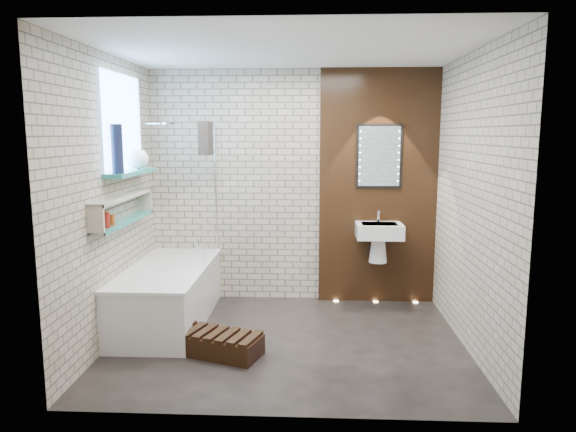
# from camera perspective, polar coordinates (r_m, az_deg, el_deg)

# --- Properties ---
(ground) EXTENTS (3.20, 3.20, 0.00)m
(ground) POSITION_cam_1_polar(r_m,az_deg,el_deg) (4.98, -0.08, -13.47)
(ground) COLOR black
(ground) RESTS_ON ground
(room_shell) EXTENTS (3.24, 3.20, 2.60)m
(room_shell) POSITION_cam_1_polar(r_m,az_deg,el_deg) (4.64, -0.09, 1.54)
(room_shell) COLOR tan
(room_shell) RESTS_ON ground
(walnut_panel) EXTENTS (1.30, 0.06, 2.60)m
(walnut_panel) POSITION_cam_1_polar(r_m,az_deg,el_deg) (5.94, 9.73, 3.04)
(walnut_panel) COLOR black
(walnut_panel) RESTS_ON ground
(clerestory_window) EXTENTS (0.18, 1.00, 0.94)m
(clerestory_window) POSITION_cam_1_polar(r_m,az_deg,el_deg) (5.26, -17.42, 8.57)
(clerestory_window) COLOR #7FADE0
(clerestory_window) RESTS_ON room_shell
(display_niche) EXTENTS (0.14, 1.30, 0.26)m
(display_niche) POSITION_cam_1_polar(r_m,az_deg,el_deg) (5.11, -17.41, 0.68)
(display_niche) COLOR teal
(display_niche) RESTS_ON room_shell
(bathtub) EXTENTS (0.79, 1.74, 0.70)m
(bathtub) POSITION_cam_1_polar(r_m,az_deg,el_deg) (5.49, -12.86, -8.30)
(bathtub) COLOR white
(bathtub) RESTS_ON ground
(bath_screen) EXTENTS (0.01, 0.78, 1.40)m
(bath_screen) POSITION_cam_1_polar(r_m,az_deg,el_deg) (5.63, -8.53, 2.54)
(bath_screen) COLOR white
(bath_screen) RESTS_ON bathtub
(towel) EXTENTS (0.10, 0.26, 0.34)m
(towel) POSITION_cam_1_polar(r_m,az_deg,el_deg) (5.47, -8.92, 8.34)
(towel) COLOR black
(towel) RESTS_ON bath_screen
(shower_head) EXTENTS (0.18, 0.18, 0.02)m
(shower_head) POSITION_cam_1_polar(r_m,az_deg,el_deg) (5.75, -12.84, 9.74)
(shower_head) COLOR silver
(shower_head) RESTS_ON room_shell
(washbasin) EXTENTS (0.50, 0.36, 0.58)m
(washbasin) POSITION_cam_1_polar(r_m,az_deg,el_deg) (5.82, 9.83, -2.17)
(washbasin) COLOR white
(washbasin) RESTS_ON walnut_panel
(led_mirror) EXTENTS (0.50, 0.02, 0.70)m
(led_mirror) POSITION_cam_1_polar(r_m,az_deg,el_deg) (5.88, 9.86, 6.40)
(led_mirror) COLOR black
(led_mirror) RESTS_ON walnut_panel
(walnut_step) EXTENTS (0.84, 0.58, 0.17)m
(walnut_step) POSITION_cam_1_polar(r_m,az_deg,el_deg) (4.74, -7.75, -13.64)
(walnut_step) COLOR black
(walnut_step) RESTS_ON ground
(niche_bottles) EXTENTS (0.06, 0.18, 0.14)m
(niche_bottles) POSITION_cam_1_polar(r_m,az_deg,el_deg) (4.77, -18.91, -0.42)
(niche_bottles) COLOR #9E4318
(niche_bottles) RESTS_ON display_niche
(sill_vases) EXTENTS (0.20, 0.71, 0.43)m
(sill_vases) POSITION_cam_1_polar(r_m,az_deg,el_deg) (5.23, -16.64, 6.31)
(sill_vases) COLOR #141B38
(sill_vases) RESTS_ON clerestory_window
(floor_uplights) EXTENTS (0.96, 0.06, 0.01)m
(floor_uplights) POSITION_cam_1_polar(r_m,az_deg,el_deg) (6.14, 9.48, -9.14)
(floor_uplights) COLOR #FFD899
(floor_uplights) RESTS_ON ground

